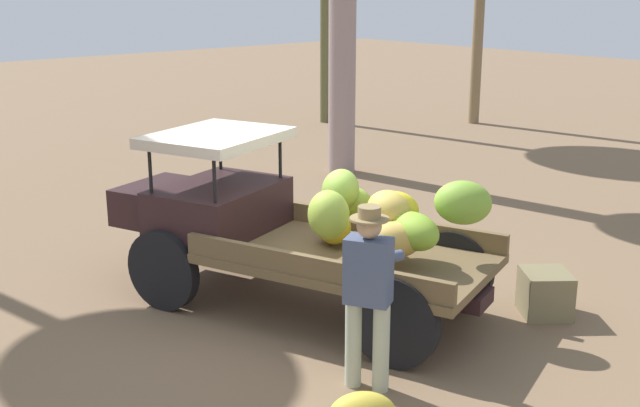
{
  "coord_description": "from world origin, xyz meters",
  "views": [
    {
      "loc": [
        -6.56,
        5.14,
        3.57
      ],
      "look_at": [
        -0.34,
        -0.21,
        1.25
      ],
      "focal_mm": 44.55,
      "sensor_mm": 36.0,
      "label": 1
    }
  ],
  "objects": [
    {
      "name": "ground_plane",
      "position": [
        0.0,
        0.0,
        0.0
      ],
      "size": [
        60.0,
        60.0,
        0.0
      ],
      "primitive_type": "plane",
      "color": "#7D6247"
    },
    {
      "name": "truck",
      "position": [
        0.06,
        -0.09,
        0.94
      ],
      "size": [
        4.66,
        2.93,
        1.9
      ],
      "rotation": [
        0.0,
        0.0,
        0.34
      ],
      "color": "black",
      "rests_on": "ground"
    },
    {
      "name": "farmer",
      "position": [
        -1.92,
        0.59,
        0.97
      ],
      "size": [
        0.57,
        0.54,
        1.71
      ],
      "rotation": [
        0.0,
        0.0,
        -1.07
      ],
      "color": "#B3BBA2",
      "rests_on": "ground"
    },
    {
      "name": "wooden_crate",
      "position": [
        -2.03,
        -2.03,
        0.25
      ],
      "size": [
        0.73,
        0.73,
        0.5
      ],
      "primitive_type": "cube",
      "rotation": [
        0.0,
        0.0,
        2.46
      ],
      "color": "olive",
      "rests_on": "ground"
    }
  ]
}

